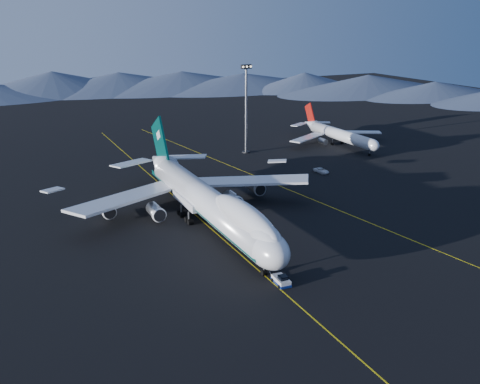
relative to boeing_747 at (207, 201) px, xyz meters
name	(u,v)px	position (x,y,z in m)	size (l,w,h in m)	color
ground	(207,225)	(0.00, -0.03, -5.81)	(500.00, 500.00, 0.00)	black
taxiway_line_main	(207,225)	(0.00, -0.03, -5.80)	(0.25, 220.00, 0.01)	#D8BC0C
taxiway_line_side	(299,194)	(30.00, 9.97, -5.80)	(0.25, 200.00, 0.01)	#D8BC0C
boeing_747	(207,201)	(0.00, 0.00, 0.00)	(59.62, 72.43, 19.37)	silver
pushback_tug	(281,281)	(1.12, -30.72, -5.25)	(2.56, 4.21, 1.78)	silver
second_jet	(338,134)	(72.26, 51.84, -2.01)	(39.14, 44.22, 12.58)	silver
service_van	(321,171)	(46.35, 23.95, -5.10)	(2.36, 5.13, 1.42)	silver
floodlight_mast	(246,109)	(37.23, 55.79, 9.02)	(3.62, 2.71, 29.28)	black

